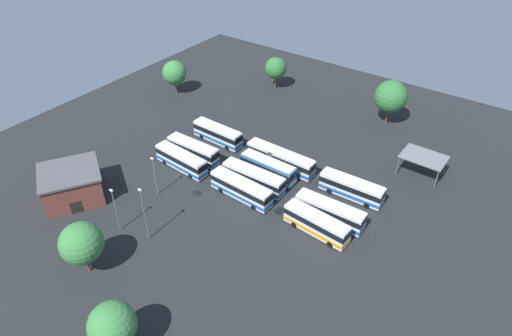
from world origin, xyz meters
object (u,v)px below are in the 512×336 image
depot_building (72,184)px  lamp_post_mid_lot (144,213)px  bus_row2_slot1 (330,212)px  bus_row2_slot3 (352,188)px  bus_row1_slot2 (268,168)px  tree_east_edge (174,73)px  bus_row0_slot3 (218,134)px  bus_row1_slot3 (280,159)px  tree_west_edge (276,68)px  bus_row1_slot1 (254,178)px  tree_south_edge (112,325)px  bus_row0_slot0 (181,160)px  tree_north_edge (391,97)px  bus_row2_slot0 (317,224)px  tree_northeast (81,243)px  lamp_post_far_corner (116,208)px  lamp_post_by_building (155,175)px  bus_row0_slot1 (193,150)px  bus_row1_slot0 (241,189)px  maintenance_shelter (424,158)px

depot_building → lamp_post_mid_lot: lamp_post_mid_lot is taller
bus_row2_slot1 → bus_row2_slot3: bearing=88.9°
bus_row1_slot2 → tree_east_edge: 38.84m
bus_row0_slot3 → bus_row1_slot3: (14.56, 0.04, 0.00)m
tree_west_edge → bus_row1_slot1: bearing=-61.7°
tree_south_edge → tree_west_edge: bearing=109.2°
bus_row0_slot0 → tree_north_edge: size_ratio=1.16×
bus_row0_slot3 → bus_row2_slot1: 29.57m
bus_row1_slot1 → bus_row2_slot1: (14.59, -0.06, -0.00)m
bus_row2_slot0 → tree_north_edge: size_ratio=1.12×
bus_row0_slot0 → tree_northeast: bearing=-76.2°
bus_row2_slot3 → tree_west_edge: size_ratio=1.42×
tree_east_edge → tree_south_edge: tree_east_edge is taller
bus_row1_slot3 → tree_east_edge: 37.76m
bus_row2_slot1 → lamp_post_far_corner: (-24.88, -20.44, 2.45)m
lamp_post_mid_lot → tree_northeast: (-2.10, -9.14, 0.14)m
tree_west_edge → tree_east_edge: tree_east_edge is taller
lamp_post_by_building → tree_north_edge: bearing=64.0°
tree_north_edge → tree_west_edge: tree_north_edge is taller
bus_row0_slot1 → depot_building: depot_building is taller
bus_row1_slot0 → maintenance_shelter: size_ratio=1.54×
bus_row0_slot1 → tree_west_edge: bearing=97.0°
tree_west_edge → tree_south_edge: tree_south_edge is taller
bus_row0_slot3 → lamp_post_mid_lot: (8.65, -26.62, 3.26)m
bus_row1_slot1 → bus_row1_slot2: (0.40, 3.73, -0.00)m
bus_row1_slot1 → bus_row1_slot0: bearing=-89.1°
bus_row2_slot1 → bus_row1_slot0: bearing=-166.4°
maintenance_shelter → lamp_post_mid_lot: bearing=-124.9°
bus_row2_slot3 → lamp_post_mid_lot: size_ratio=1.15×
bus_row0_slot3 → lamp_post_by_building: size_ratio=1.45×
depot_building → maintenance_shelter: 59.57m
bus_row1_slot3 → tree_east_edge: (-36.07, 10.67, 3.25)m
bus_row1_slot0 → bus_row2_slot3: same height
bus_row1_slot1 → tree_west_edge: size_ratio=1.50×
maintenance_shelter → bus_row1_slot3: bearing=-149.7°
tree_east_edge → bus_row2_slot3: bearing=-12.2°
bus_row1_slot1 → tree_north_edge: 35.27m
tree_northeast → tree_west_edge: size_ratio=1.07×
lamp_post_by_building → tree_south_edge: tree_south_edge is taller
bus_row1_slot3 → lamp_post_far_corner: bearing=-111.2°
bus_row1_slot1 → bus_row1_slot3: same height
bus_row0_slot0 → tree_east_edge: (-21.93, 21.41, 3.25)m
tree_south_edge → bus_row0_slot1: bearing=119.6°
bus_row0_slot0 → bus_row0_slot3: (-0.41, 10.70, -0.00)m
bus_row0_slot3 → bus_row1_slot2: (14.43, -3.64, -0.00)m
bus_row0_slot1 → lamp_post_far_corner: 21.31m
bus_row1_slot3 → lamp_post_mid_lot: 27.50m
bus_row0_slot0 → bus_row1_slot2: (14.02, 7.06, -0.00)m
depot_building → tree_north_edge: (32.40, 53.26, 3.51)m
bus_row0_slot0 → bus_row1_slot1: bearing=13.7°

